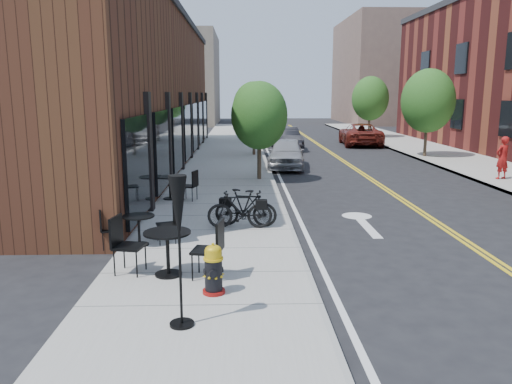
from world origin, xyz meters
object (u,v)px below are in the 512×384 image
object	(u,v)px
parked_car_c	(271,131)
bistro_set_c	(170,184)
parked_car_a	(286,153)
bistro_set_b	(168,247)
bicycle_right	(246,208)
patio_umbrella	(179,219)
bistro_set_a	(139,226)
parked_car_b	(286,138)
parked_car_far	(360,134)
pedestrian	(502,158)
fire_hydrant	(213,270)
bicycle_left	(240,209)

from	to	relation	value
parked_car_c	bistro_set_c	bearing A→B (deg)	-97.77
parked_car_a	parked_car_c	world-z (taller)	parked_car_c
bistro_set_b	bistro_set_c	xyz separation A→B (m)	(-0.91, 6.85, -0.07)
parked_car_c	bicycle_right	bearing A→B (deg)	-90.27
patio_umbrella	parked_car_a	size ratio (longest dim) A/B	0.54
bistro_set_a	bistro_set_c	xyz separation A→B (m)	(-0.00, 4.95, 0.04)
parked_car_b	parked_car_far	distance (m)	5.70
parked_car_c	pedestrian	size ratio (longest dim) A/B	3.27
bistro_set_a	bistro_set_c	distance (m)	4.95
fire_hydrant	parked_car_a	distance (m)	15.38
parked_car_c	parked_car_b	bearing A→B (deg)	-76.57
bicycle_right	parked_car_a	xyz separation A→B (m)	(2.01, 10.82, 0.10)
bistro_set_a	parked_car_c	world-z (taller)	parked_car_c
bicycle_right	parked_car_far	bearing A→B (deg)	-9.51
parked_car_a	bicycle_right	bearing A→B (deg)	-94.43
fire_hydrant	bistro_set_a	world-z (taller)	bistro_set_a
parked_car_b	parked_car_c	bearing A→B (deg)	93.01
bistro_set_b	bistro_set_c	size ratio (longest dim) A/B	1.14
fire_hydrant	bistro_set_c	size ratio (longest dim) A/B	0.48
fire_hydrant	parked_car_b	xyz separation A→B (m)	(3.30, 23.16, 0.15)
bistro_set_a	bicycle_right	bearing A→B (deg)	16.32
bistro_set_c	patio_umbrella	size ratio (longest dim) A/B	0.82
bistro_set_a	bistro_set_c	size ratio (longest dim) A/B	0.92
bistro_set_a	bistro_set_b	world-z (taller)	bistro_set_b
bicycle_left	bistro_set_b	world-z (taller)	bistro_set_b
fire_hydrant	parked_car_c	size ratio (longest dim) A/B	0.16
pedestrian	patio_umbrella	bearing A→B (deg)	26.90
bistro_set_c	parked_car_a	distance (m)	8.64
fire_hydrant	parked_car_b	world-z (taller)	parked_car_b
patio_umbrella	bistro_set_b	bearing A→B (deg)	103.24
bicycle_right	parked_car_b	world-z (taller)	parked_car_b
pedestrian	bistro_set_c	bearing A→B (deg)	-5.65
parked_car_b	fire_hydrant	bearing A→B (deg)	-103.92
bistro_set_c	parked_car_c	distance (m)	20.49
parked_car_far	pedestrian	distance (m)	14.45
bistro_set_a	parked_car_a	distance (m)	13.14
bicycle_right	pedestrian	world-z (taller)	pedestrian
parked_car_a	parked_car_c	xyz separation A→B (m)	(0.00, 12.58, 0.10)
bistro_set_a	parked_car_b	world-z (taller)	parked_car_b
bistro_set_b	parked_car_far	distance (m)	26.33
pedestrian	parked_car_far	bearing A→B (deg)	-102.07
parked_car_b	bicycle_right	bearing A→B (deg)	-104.01
bistro_set_b	parked_car_far	bearing A→B (deg)	80.10
patio_umbrella	parked_car_c	size ratio (longest dim) A/B	0.40
fire_hydrant	parked_car_c	bearing A→B (deg)	66.00
bistro_set_a	parked_car_a	size ratio (longest dim) A/B	0.41
bicycle_left	parked_car_far	bearing A→B (deg)	160.00
bistro_set_b	bicycle_right	bearing A→B (deg)	77.90
fire_hydrant	bistro_set_a	bearing A→B (deg)	104.30
bicycle_right	patio_umbrella	distance (m)	5.73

